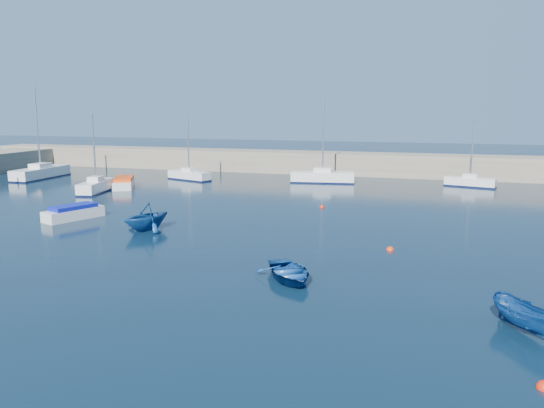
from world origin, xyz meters
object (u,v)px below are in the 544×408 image
(dinghy_center, at_px, (289,272))
(motorboat_2, at_px, (124,183))
(sailboat_4, at_px, (41,172))
(sailboat_7, at_px, (470,182))
(dinghy_left, at_px, (146,216))
(sailboat_6, at_px, (323,177))
(motorboat_1, at_px, (73,212))
(sailboat_5, at_px, (189,175))
(dinghy_right, at_px, (526,317))
(sailboat_3, at_px, (96,186))

(dinghy_center, bearing_deg, motorboat_2, 100.97)
(sailboat_4, relative_size, sailboat_7, 1.54)
(sailboat_4, xyz_separation_m, dinghy_left, (25.03, -19.81, 0.24))
(sailboat_6, bearing_deg, motorboat_1, 142.58)
(sailboat_7, distance_m, motorboat_2, 35.40)
(motorboat_2, distance_m, dinghy_center, 33.51)
(sailboat_6, xyz_separation_m, dinghy_center, (5.07, -32.99, -0.28))
(sailboat_5, distance_m, dinghy_right, 45.00)
(sailboat_4, bearing_deg, sailboat_3, -31.73)
(sailboat_4, height_order, dinghy_left, sailboat_4)
(sailboat_7, height_order, motorboat_1, sailboat_7)
(sailboat_7, relative_size, dinghy_left, 1.89)
(motorboat_1, relative_size, dinghy_right, 1.51)
(sailboat_3, distance_m, dinghy_center, 31.65)
(sailboat_3, height_order, motorboat_1, sailboat_3)
(dinghy_center, xyz_separation_m, dinghy_left, (-11.70, 7.28, 0.55))
(sailboat_4, relative_size, dinghy_center, 2.83)
(sailboat_3, height_order, dinghy_right, sailboat_3)
(motorboat_1, bearing_deg, sailboat_5, 114.03)
(sailboat_5, relative_size, sailboat_7, 1.08)
(sailboat_5, bearing_deg, sailboat_6, -61.65)
(dinghy_left, bearing_deg, sailboat_4, 164.02)
(sailboat_6, height_order, motorboat_1, sailboat_6)
(sailboat_3, height_order, sailboat_6, sailboat_6)
(motorboat_2, distance_m, dinghy_right, 42.88)
(sailboat_7, bearing_deg, dinghy_right, -165.82)
(sailboat_4, bearing_deg, dinghy_right, -35.15)
(sailboat_4, xyz_separation_m, sailboat_7, (46.77, 7.22, -0.15))
(motorboat_2, bearing_deg, sailboat_7, -9.61)
(sailboat_3, bearing_deg, dinghy_center, -50.37)
(sailboat_3, distance_m, motorboat_1, 12.64)
(sailboat_5, bearing_deg, motorboat_1, -157.01)
(sailboat_4, distance_m, dinghy_center, 45.63)
(sailboat_3, bearing_deg, dinghy_left, -56.07)
(sailboat_4, bearing_deg, dinghy_center, -38.41)
(motorboat_1, height_order, dinghy_right, dinghy_right)
(sailboat_5, distance_m, dinghy_center, 36.60)
(sailboat_4, distance_m, sailboat_7, 47.32)
(sailboat_3, distance_m, sailboat_5, 11.64)
(sailboat_4, bearing_deg, dinghy_left, -40.36)
(sailboat_7, height_order, motorboat_2, sailboat_7)
(sailboat_3, bearing_deg, dinghy_right, -45.31)
(motorboat_1, bearing_deg, motorboat_2, 129.94)
(sailboat_6, relative_size, sailboat_7, 1.35)
(sailboat_4, distance_m, motorboat_2, 13.45)
(sailboat_6, bearing_deg, sailboat_4, 92.44)
(sailboat_7, xyz_separation_m, motorboat_1, (-28.63, -25.41, -0.04))
(sailboat_7, bearing_deg, sailboat_4, 113.51)
(sailboat_5, relative_size, sailboat_6, 0.80)
(dinghy_right, bearing_deg, motorboat_2, 105.56)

